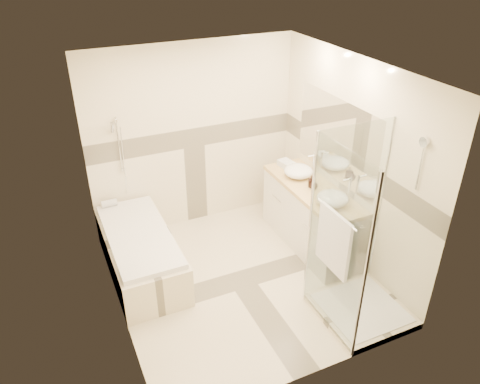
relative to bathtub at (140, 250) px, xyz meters
name	(u,v)px	position (x,y,z in m)	size (l,w,h in m)	color
room	(245,186)	(1.08, -0.64, 0.95)	(2.82, 3.02, 2.52)	beige
bathtub	(140,250)	(0.00, 0.00, 0.00)	(0.75, 1.70, 0.56)	beige
vanity	(311,216)	(2.15, -0.35, 0.12)	(0.58, 1.62, 0.85)	white
shower_enclosure	(353,276)	(1.86, -1.62, 0.20)	(0.96, 0.93, 2.04)	beige
vessel_sink_near	(298,171)	(2.13, -0.01, 0.62)	(0.38, 0.38, 0.15)	white
vessel_sink_far	(333,199)	(2.13, -0.78, 0.62)	(0.37, 0.37, 0.15)	white
faucet_near	(313,162)	(2.35, -0.01, 0.70)	(0.11, 0.03, 0.28)	silver
faucet_far	(349,187)	(2.34, -0.78, 0.72)	(0.12, 0.03, 0.30)	silver
amenity_bottle_a	(311,181)	(2.13, -0.32, 0.62)	(0.07, 0.07, 0.15)	black
amenity_bottle_b	(314,184)	(2.13, -0.38, 0.61)	(0.10, 0.10, 0.13)	black
folded_towels	(287,164)	(2.13, 0.28, 0.58)	(0.15, 0.25, 0.08)	silver
rolled_towel	(109,203)	(-0.18, 0.74, 0.30)	(0.09, 0.09, 0.19)	silver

